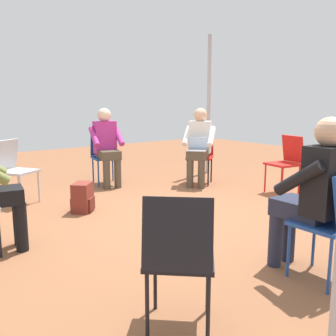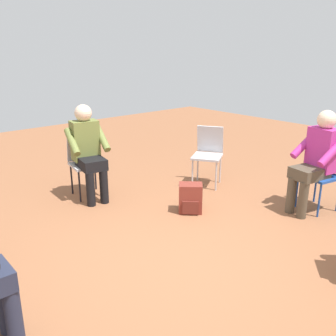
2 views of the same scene
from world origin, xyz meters
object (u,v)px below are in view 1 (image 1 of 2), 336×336
at_px(chair_south, 104,154).
at_px(chair_northeast, 179,253).
at_px(chair_southeast, 14,167).
at_px(chair_west, 287,160).
at_px(person_in_magenta, 107,143).
at_px(person_in_black, 314,189).
at_px(chair_north, 333,219).
at_px(backpack_near_laptop_user, 83,199).
at_px(chair_southwest, 201,153).
at_px(person_with_laptop, 199,143).

bearing_deg(chair_south, chair_northeast, 79.85).
distance_m(chair_southeast, chair_south, 1.60).
relative_size(chair_west, person_in_magenta, 0.69).
bearing_deg(person_in_magenta, chair_west, 144.01).
bearing_deg(person_in_black, chair_south, 86.33).
xyz_separation_m(chair_southeast, chair_west, (-3.37, 1.83, 0.00)).
xyz_separation_m(chair_north, backpack_near_laptop_user, (0.68, -2.84, -0.34)).
distance_m(person_in_black, backpack_near_laptop_user, 2.81).
relative_size(chair_southwest, backpack_near_laptop_user, 2.36).
bearing_deg(chair_west, backpack_near_laptop_user, 80.27).
bearing_deg(chair_south, chair_southwest, 155.91).
height_order(chair_north, chair_northeast, same).
bearing_deg(chair_south, chair_north, 97.69).
bearing_deg(person_in_black, person_in_magenta, 86.66).
distance_m(chair_south, person_with_laptop, 1.57).
bearing_deg(person_in_magenta, person_with_laptop, 155.47).
bearing_deg(person_in_magenta, person_in_black, 97.87).
distance_m(person_with_laptop, person_in_black, 3.28).
height_order(chair_south, person_in_magenta, person_in_magenta).
xyz_separation_m(chair_southwest, backpack_near_laptop_user, (2.29, 0.36, -0.34)).
relative_size(person_in_black, backpack_near_laptop_user, 3.44).
relative_size(chair_northeast, chair_west, 1.00).
bearing_deg(chair_southwest, chair_west, 164.68).
bearing_deg(chair_southwest, chair_north, 115.49).
distance_m(chair_southeast, person_with_laptop, 2.78).
relative_size(chair_north, person_with_laptop, 0.69).
bearing_deg(person_with_laptop, chair_northeast, 98.46).
bearing_deg(person_in_black, person_with_laptop, 64.21).
xyz_separation_m(chair_north, person_in_black, (-0.00, -0.17, 0.20)).
height_order(person_with_laptop, person_in_black, same).
distance_m(chair_north, person_with_laptop, 3.43).
height_order(person_with_laptop, backpack_near_laptop_user, person_with_laptop).
xyz_separation_m(chair_south, person_in_magenta, (0.03, 0.16, 0.20)).
xyz_separation_m(chair_north, chair_south, (-0.32, -4.14, 0.00)).
relative_size(chair_southeast, chair_north, 1.00).
distance_m(chair_south, chair_northeast, 4.26).
distance_m(chair_north, chair_south, 4.15).
bearing_deg(chair_southeast, chair_southwest, 137.96).
bearing_deg(chair_north, chair_west, 42.59).
xyz_separation_m(chair_north, person_with_laptop, (-1.47, -3.09, 0.20)).
bearing_deg(chair_south, chair_west, 141.33).
relative_size(chair_south, person_with_laptop, 0.69).
bearing_deg(person_in_black, chair_southeast, 109.89).
relative_size(chair_north, backpack_near_laptop_user, 2.36).
xyz_separation_m(chair_south, person_in_black, (0.32, 3.98, 0.20)).
bearing_deg(chair_southeast, chair_west, 120.21).
xyz_separation_m(chair_southeast, chair_south, (-1.55, -0.41, 0.00)).
bearing_deg(chair_southeast, chair_south, 163.42).
height_order(chair_west, person_with_laptop, person_with_laptop).
bearing_deg(person_in_magenta, backpack_near_laptop_user, 61.97).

